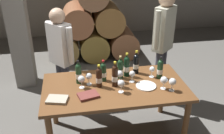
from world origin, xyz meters
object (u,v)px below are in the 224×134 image
(wine_glass_4, at_px, (121,84))
(wine_glass_7, at_px, (164,80))
(sommelier_presenting, at_px, (163,37))
(wine_bottle_3, at_px, (103,72))
(wine_bottle_5, at_px, (79,73))
(leather_ledger, at_px, (57,99))
(dining_table, at_px, (115,92))
(tasting_notebook, at_px, (88,95))
(wine_glass_1, at_px, (132,74))
(wine_bottle_0, at_px, (115,76))
(wine_bottle_2, at_px, (136,64))
(wine_glass_3, at_px, (120,74))
(serving_plate, at_px, (146,86))
(wine_bottle_4, at_px, (160,69))
(wine_bottle_7, at_px, (127,66))
(wine_glass_0, at_px, (173,82))
(taster_seated_left, at_px, (61,53))
(wine_bottle_1, at_px, (99,77))
(wine_bottle_6, at_px, (120,69))
(wine_glass_2, at_px, (81,80))
(wine_glass_5, at_px, (89,77))

(wine_glass_4, bearing_deg, wine_glass_7, -1.24)
(sommelier_presenting, bearing_deg, wine_bottle_3, -148.08)
(wine_bottle_5, height_order, leather_ledger, wine_bottle_5)
(dining_table, xyz_separation_m, tasting_notebook, (-0.33, -0.18, 0.11))
(wine_glass_1, xyz_separation_m, sommelier_presenting, (0.63, 0.69, 0.18))
(wine_bottle_0, relative_size, wine_bottle_2, 1.02)
(wine_glass_3, height_order, serving_plate, wine_glass_3)
(wine_bottle_4, distance_m, wine_glass_4, 0.59)
(wine_bottle_0, height_order, wine_bottle_7, wine_bottle_0)
(wine_bottle_0, distance_m, wine_bottle_7, 0.29)
(wine_glass_0, relative_size, taster_seated_left, 0.10)
(wine_bottle_7, distance_m, tasting_notebook, 0.66)
(wine_glass_4, relative_size, sommelier_presenting, 0.09)
(wine_glass_4, height_order, taster_seated_left, taster_seated_left)
(wine_bottle_1, distance_m, sommelier_presenting, 1.28)
(wine_bottle_3, xyz_separation_m, wine_glass_7, (0.66, -0.31, -0.01))
(wine_bottle_0, xyz_separation_m, wine_glass_3, (0.07, 0.08, -0.03))
(leather_ledger, bearing_deg, wine_bottle_5, 67.62)
(wine_bottle_3, height_order, wine_glass_1, wine_bottle_3)
(dining_table, distance_m, wine_bottle_1, 0.28)
(wine_bottle_4, relative_size, serving_plate, 1.22)
(wine_bottle_6, height_order, leather_ledger, wine_bottle_6)
(wine_glass_3, bearing_deg, leather_ledger, -159.63)
(wine_bottle_1, bearing_deg, wine_glass_7, -13.64)
(wine_glass_0, distance_m, wine_glass_1, 0.49)
(wine_glass_1, bearing_deg, wine_bottle_3, 165.08)
(wine_bottle_3, distance_m, wine_glass_2, 0.30)
(wine_glass_1, height_order, sommelier_presenting, sommelier_presenting)
(wine_bottle_0, xyz_separation_m, wine_bottle_3, (-0.12, 0.15, -0.02))
(dining_table, relative_size, leather_ledger, 7.73)
(wine_bottle_0, height_order, wine_bottle_5, wine_bottle_0)
(wine_bottle_1, distance_m, wine_glass_7, 0.75)
(wine_glass_3, bearing_deg, wine_glass_1, -6.40)
(wine_bottle_5, relative_size, wine_bottle_7, 0.95)
(tasting_notebook, bearing_deg, dining_table, 13.05)
(dining_table, relative_size, wine_bottle_0, 5.35)
(serving_plate, bearing_deg, wine_bottle_7, 120.19)
(wine_bottle_1, distance_m, wine_bottle_2, 0.57)
(wine_glass_1, xyz_separation_m, wine_glass_3, (-0.15, 0.02, 0.00))
(dining_table, xyz_separation_m, wine_bottle_1, (-0.19, 0.02, 0.22))
(wine_bottle_4, bearing_deg, serving_plate, -142.43)
(wine_bottle_4, bearing_deg, dining_table, -170.72)
(wine_bottle_3, xyz_separation_m, wine_glass_3, (0.19, -0.07, -0.01))
(wine_bottle_4, distance_m, wine_glass_2, 0.98)
(wine_glass_5, bearing_deg, wine_bottle_5, 152.47)
(wine_glass_3, bearing_deg, wine_bottle_7, 51.11)
(wine_bottle_7, distance_m, wine_glass_3, 0.19)
(wine_bottle_5, distance_m, wine_glass_1, 0.64)
(leather_ledger, relative_size, sommelier_presenting, 0.13)
(wine_bottle_2, bearing_deg, wine_bottle_7, -157.67)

